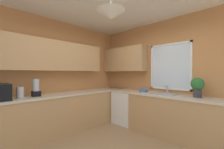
# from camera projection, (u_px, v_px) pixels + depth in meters

# --- Properties ---
(room_shell) EXTENTS (3.97, 3.91, 2.77)m
(room_shell) POSITION_uv_depth(u_px,v_px,m) (102.00, 51.00, 3.16)
(room_shell) COLOR #C6844C
(room_shell) RESTS_ON ground_plane
(counter_run_left) EXTENTS (0.65, 3.52, 0.91)m
(counter_run_left) POSITION_uv_depth(u_px,v_px,m) (63.00, 113.00, 3.34)
(counter_run_left) COLOR tan
(counter_run_left) RESTS_ON ground_plane
(counter_run_back) EXTENTS (3.06, 0.65, 0.91)m
(counter_run_back) POSITION_uv_depth(u_px,v_px,m) (168.00, 115.00, 3.17)
(counter_run_back) COLOR tan
(counter_run_back) RESTS_ON ground_plane
(dishwasher) EXTENTS (0.60, 0.60, 0.87)m
(dishwasher) POSITION_uv_depth(u_px,v_px,m) (126.00, 107.00, 3.97)
(dishwasher) COLOR white
(dishwasher) RESTS_ON ground_plane
(kettle) EXTENTS (0.13, 0.13, 0.22)m
(kettle) POSITION_uv_depth(u_px,v_px,m) (20.00, 93.00, 2.71)
(kettle) COLOR #B7B7BC
(kettle) RESTS_ON counter_run_left
(sink_assembly) EXTENTS (0.54, 0.40, 0.19)m
(sink_assembly) POSITION_uv_depth(u_px,v_px,m) (164.00, 94.00, 3.23)
(sink_assembly) COLOR #9EA0A5
(sink_assembly) RESTS_ON counter_run_back
(potted_plant) EXTENTS (0.25, 0.25, 0.39)m
(potted_plant) POSITION_uv_depth(u_px,v_px,m) (197.00, 86.00, 2.79)
(potted_plant) COLOR #38383D
(potted_plant) RESTS_ON counter_run_back
(bowl) EXTENTS (0.21, 0.21, 0.09)m
(bowl) POSITION_uv_depth(u_px,v_px,m) (144.00, 90.00, 3.60)
(bowl) COLOR #4C7099
(bowl) RESTS_ON counter_run_back
(blender_appliance) EXTENTS (0.15, 0.15, 0.36)m
(blender_appliance) POSITION_uv_depth(u_px,v_px,m) (36.00, 89.00, 2.92)
(blender_appliance) COLOR black
(blender_appliance) RESTS_ON counter_run_left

